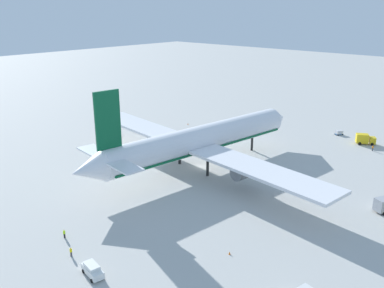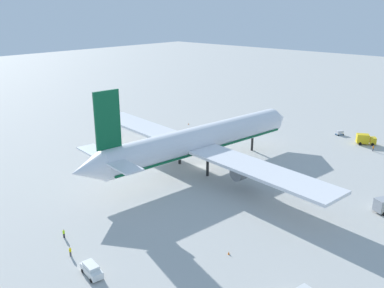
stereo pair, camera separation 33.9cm
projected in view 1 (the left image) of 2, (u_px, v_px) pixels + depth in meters
ground_plane at (201, 167)px, 109.96m from camera, size 600.00×600.00×0.00m
airliner at (198, 141)px, 106.80m from camera, size 71.49×83.39×24.15m
service_truck_1 at (365, 139)px, 127.66m from camera, size 4.97×6.13×3.22m
service_van at (92, 270)px, 65.14m from camera, size 2.65×4.97×1.97m
baggage_cart_0 at (339, 132)px, 137.22m from camera, size 3.13×2.55×1.53m
baggage_cart_1 at (238, 123)px, 148.69m from camera, size 3.63×1.88×1.18m
ground_worker_2 at (64, 234)px, 75.83m from camera, size 0.55×0.55×1.72m
ground_worker_3 at (71, 252)px, 70.22m from camera, size 0.41×0.41×1.71m
ground_worker_5 at (373, 148)px, 121.78m from camera, size 0.56×0.56×1.77m
traffic_cone_0 at (261, 127)px, 144.85m from camera, size 0.36×0.36×0.55m
traffic_cone_1 at (188, 124)px, 149.22m from camera, size 0.36×0.36×0.55m
traffic_cone_4 at (230, 253)px, 70.94m from camera, size 0.36×0.36×0.55m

